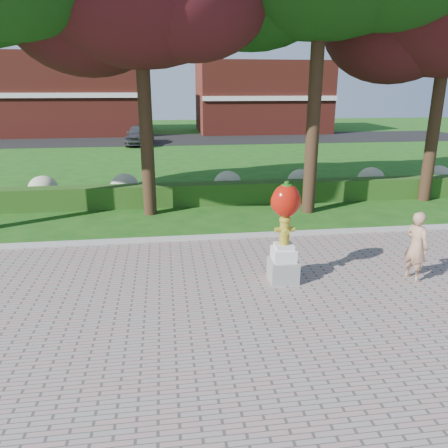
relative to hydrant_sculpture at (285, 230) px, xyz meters
name	(u,v)px	position (x,y,z in m)	size (l,w,h in m)	color
ground	(235,285)	(-1.09, 0.02, -1.25)	(100.00, 100.00, 0.00)	#184D13
walkway	(281,409)	(-1.09, -3.98, -1.23)	(40.00, 14.00, 0.04)	gray
curb	(218,237)	(-1.09, 3.02, -1.17)	(40.00, 0.18, 0.15)	#ADADA5
lawn_hedge	(205,194)	(-1.09, 7.02, -0.85)	(24.00, 0.70, 0.80)	#1B4012
hydrangea_row	(217,184)	(-0.52, 8.02, -0.70)	(20.10, 1.10, 0.99)	#B1B187
street	(181,139)	(-1.09, 28.02, -1.24)	(50.00, 8.00, 0.02)	black
building_left	(67,94)	(-11.09, 34.02, 2.25)	(14.00, 8.00, 7.00)	maroon
building_right	(261,97)	(6.91, 34.02, 1.95)	(12.00, 8.00, 6.40)	maroon
tree_far_right	(448,3)	(7.31, 6.60, 5.72)	(7.88, 6.72, 10.21)	black
hydrant_sculpture	(285,230)	(0.00, 0.00, 0.00)	(0.67, 0.63, 2.28)	gray
woman	(416,246)	(2.94, -0.31, -0.41)	(0.58, 0.38, 1.59)	tan
parked_car	(140,134)	(-4.31, 25.02, -0.47)	(1.78, 4.42, 1.51)	#3D3F45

